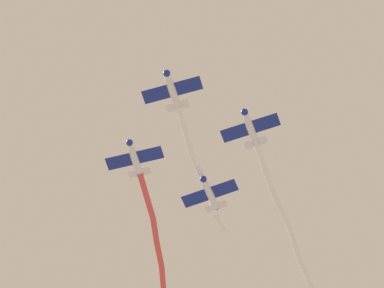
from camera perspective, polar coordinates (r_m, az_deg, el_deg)
The scene contains 7 objects.
airplane_lead at distance 90.52m, azimuth -1.38°, elevation 3.78°, with size 5.62×6.05×1.70m.
smoke_trail_lead at distance 96.29m, azimuth 0.60°, elevation -2.02°, with size 14.47×12.55×2.72m.
airplane_left_wing at distance 92.29m, azimuth 4.08°, elevation 1.14°, with size 5.48×6.24×1.70m.
smoke_trail_left_wing at distance 102.09m, azimuth 6.76°, elevation -5.97°, with size 22.18×17.32×4.50m.
airplane_right_wing at distance 94.91m, azimuth -4.01°, elevation -0.97°, with size 5.74×5.94×1.70m.
smoke_trail_right_wing at distance 103.22m, azimuth -2.43°, elevation -8.59°, with size 16.63×22.37×1.39m.
airplane_slot at distance 96.51m, azimuth 1.25°, elevation -3.44°, with size 5.42×6.34×1.70m.
Camera 1 is at (19.37, 36.89, 1.83)m, focal length 76.71 mm.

